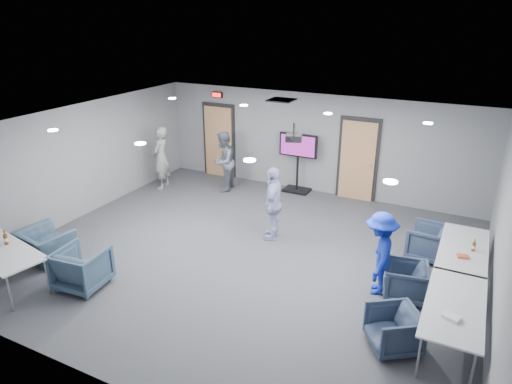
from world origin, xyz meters
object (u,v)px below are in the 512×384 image
at_px(chair_right_a, 428,242).
at_px(projector, 294,138).
at_px(table_right_a, 463,250).
at_px(tv_stand, 298,159).
at_px(person_b, 223,162).
at_px(person_c, 273,203).
at_px(chair_right_b, 405,281).
at_px(chair_right_c, 393,329).
at_px(person_a, 161,158).
at_px(table_front_left, 1,252).
at_px(chair_front_b, 46,245).
at_px(chair_front_a, 82,268).
at_px(table_right_b, 455,306).
at_px(bottle_right, 474,247).
at_px(person_d, 380,253).
at_px(bottle_front, 6,239).

bearing_deg(chair_right_a, projector, -66.66).
height_order(chair_right_a, table_right_a, table_right_a).
bearing_deg(projector, tv_stand, 91.48).
xyz_separation_m(person_b, person_c, (2.43, -2.02, -0.02)).
xyz_separation_m(chair_right_b, chair_right_c, (0.06, -1.40, -0.00)).
bearing_deg(person_a, tv_stand, 101.34).
xyz_separation_m(person_c, table_front_left, (-3.58, -3.90, -0.13)).
distance_m(chair_front_b, table_right_a, 8.02).
xyz_separation_m(chair_right_c, chair_front_a, (-5.35, -0.84, 0.06)).
height_order(table_right_b, bottle_right, bottle_right).
relative_size(table_right_a, projector, 5.16).
height_order(person_d, chair_right_b, person_d).
distance_m(person_a, person_c, 4.32).
xyz_separation_m(table_right_a, tv_stand, (-4.39, 2.97, 0.24)).
bearing_deg(chair_front_b, bottle_right, -151.90).
relative_size(table_front_left, projector, 5.47).
distance_m(chair_right_c, chair_front_a, 5.41).
height_order(chair_right_b, bottle_front, bottle_front).
bearing_deg(chair_front_a, chair_front_b, -21.64).
height_order(table_right_b, table_front_left, same).
bearing_deg(person_d, chair_right_a, 149.82).
height_order(chair_front_a, table_right_b, chair_front_a).
relative_size(chair_front_b, bottle_right, 4.09).
bearing_deg(bottle_right, projector, -178.79).
distance_m(bottle_right, projector, 3.79).
height_order(person_a, chair_front_a, person_a).
bearing_deg(person_a, person_c, 60.00).
bearing_deg(bottle_right, chair_front_b, -160.53).
relative_size(table_right_b, projector, 5.22).
xyz_separation_m(person_d, chair_front_b, (-6.22, -1.82, -0.45)).
bearing_deg(table_right_a, person_a, 78.94).
relative_size(person_d, bottle_right, 6.40).
relative_size(chair_right_b, bottle_right, 3.00).
relative_size(bottle_right, tv_stand, 0.15).
bearing_deg(chair_right_a, person_d, -15.84).
distance_m(table_right_a, bottle_right, 0.21).
relative_size(person_d, bottle_front, 5.32).
height_order(person_a, bottle_right, person_a).
height_order(person_a, chair_right_b, person_a).
bearing_deg(projector, chair_right_a, -0.08).
distance_m(chair_right_a, table_front_left, 8.11).
height_order(chair_right_a, chair_front_a, chair_front_a).
bearing_deg(projector, table_right_b, -46.06).
xyz_separation_m(person_d, table_right_a, (1.30, 0.95, -0.07)).
xyz_separation_m(person_b, projector, (2.96, -2.28, 1.57)).
bearing_deg(table_front_left, person_c, 58.80).
distance_m(table_right_a, table_right_b, 1.90).
bearing_deg(tv_stand, chair_front_a, -105.54).
height_order(chair_front_b, table_right_b, table_right_b).
xyz_separation_m(bottle_right, tv_stand, (-4.54, 3.04, 0.11)).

